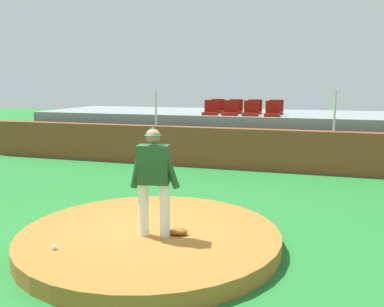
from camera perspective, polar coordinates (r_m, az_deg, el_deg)
ground_plane at (r=7.06m, az=-5.70°, el=-12.36°), size 60.00×60.00×0.00m
pitchers_mound at (r=7.02m, az=-5.72°, el=-11.38°), size 4.23×4.23×0.26m
pitcher at (r=6.48m, az=-5.24°, el=-2.74°), size 0.79×0.32×1.72m
baseball at (r=6.51m, az=-18.19°, el=-11.98°), size 0.07×0.07×0.07m
fielding_glove at (r=6.75m, az=-1.91°, el=-10.54°), size 0.32×0.24×0.11m
brick_barrier at (r=13.07m, az=5.59°, el=0.71°), size 17.55×0.40×1.25m
fence_post_left at (r=13.67m, az=-4.92°, el=6.22°), size 0.06×0.06×1.17m
fence_post_right at (r=12.68m, az=18.83°, el=5.48°), size 0.06×0.06×1.17m
bleacher_platform at (r=15.75m, az=7.65°, el=2.75°), size 15.52×4.25×1.55m
stadium_chair_0 at (r=14.32m, az=2.57°, el=5.89°), size 0.48×0.44×0.50m
stadium_chair_1 at (r=14.16m, az=5.22°, el=5.82°), size 0.48×0.44×0.50m
stadium_chair_2 at (r=14.03m, az=7.98°, el=5.73°), size 0.48×0.44×0.50m
stadium_chair_3 at (r=13.91m, az=10.88°, el=5.62°), size 0.48×0.44×0.50m
stadium_chair_4 at (r=15.19m, az=3.46°, el=6.09°), size 0.48×0.44×0.50m
stadium_chair_5 at (r=15.03m, az=5.93°, el=6.02°), size 0.48×0.44×0.50m
stadium_chair_6 at (r=14.94m, az=8.51°, el=5.95°), size 0.48×0.44×0.50m
stadium_chair_7 at (r=14.82m, az=11.33°, el=5.84°), size 0.48×0.44×0.50m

